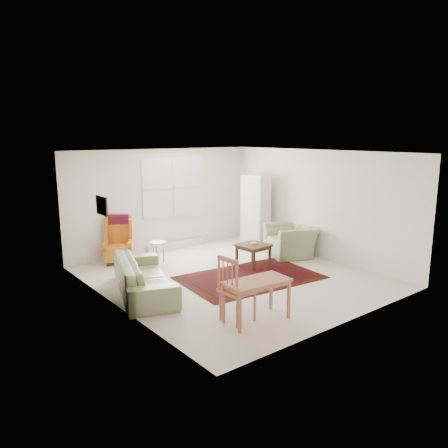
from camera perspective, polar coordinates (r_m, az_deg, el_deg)
room at (r=8.76m, az=0.46°, el=1.25°), size 5.04×5.54×2.51m
rug at (r=8.88m, az=3.43°, el=-6.92°), size 2.90×2.02×0.03m
sofa at (r=8.03m, az=-10.41°, el=-5.89°), size 1.53×2.37×0.89m
armchair at (r=10.47m, az=8.67°, el=-1.77°), size 1.32×1.40×0.87m
wingback_chair at (r=9.99m, az=-13.66°, el=-2.02°), size 0.86×0.88×1.07m
coffee_table at (r=9.57m, az=3.85°, el=-4.09°), size 0.66×0.66×0.50m
stool at (r=9.90m, az=-8.64°, el=-3.67°), size 0.44×0.44×0.49m
cabinet at (r=11.24m, az=4.15°, el=1.73°), size 0.42×0.74×1.82m
desk at (r=6.84m, az=4.26°, el=-9.92°), size 1.06×0.59×0.65m
desk_chair at (r=6.75m, az=1.79°, el=-8.39°), size 0.49×0.49×1.05m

